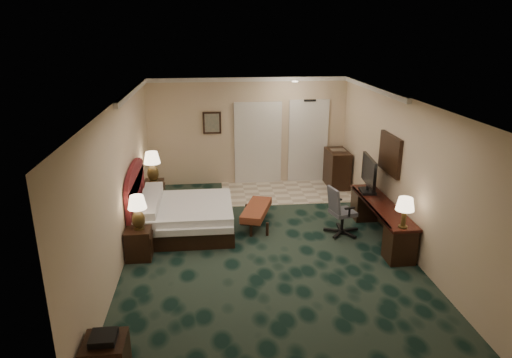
{
  "coord_description": "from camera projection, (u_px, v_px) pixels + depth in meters",
  "views": [
    {
      "loc": [
        -0.97,
        -7.52,
        3.86
      ],
      "look_at": [
        -0.12,
        0.6,
        1.13
      ],
      "focal_mm": 32.0,
      "sensor_mm": 36.0,
      "label": 1
    }
  ],
  "objects": [
    {
      "name": "ceiling",
      "position": [
        267.0,
        101.0,
        7.55
      ],
      "size": [
        5.0,
        7.5,
        0.0
      ],
      "primitive_type": "cube",
      "color": "white",
      "rests_on": "wall_back"
    },
    {
      "name": "crown_molding",
      "position": [
        267.0,
        104.0,
        7.57
      ],
      "size": [
        5.0,
        7.5,
        0.1
      ],
      "primitive_type": null,
      "color": "silver",
      "rests_on": "wall_back"
    },
    {
      "name": "wall_mirror",
      "position": [
        390.0,
        154.0,
        8.73
      ],
      "size": [
        0.05,
        0.95,
        0.75
      ],
      "primitive_type": "cube",
      "color": "white",
      "rests_on": "wall_right"
    },
    {
      "name": "floor",
      "position": [
        266.0,
        247.0,
        8.41
      ],
      "size": [
        5.0,
        7.5,
        0.0
      ],
      "primitive_type": "cube",
      "color": "black",
      "rests_on": "ground"
    },
    {
      "name": "minibar",
      "position": [
        337.0,
        169.0,
        11.5
      ],
      "size": [
        0.49,
        0.88,
        0.93
      ],
      "primitive_type": "cube",
      "color": "black",
      "rests_on": "ground"
    },
    {
      "name": "desk_chair",
      "position": [
        343.0,
        210.0,
        8.83
      ],
      "size": [
        0.68,
        0.66,
        0.98
      ],
      "primitive_type": null,
      "rotation": [
        0.0,
        0.0,
        0.25
      ],
      "color": "#414248",
      "rests_on": "ground"
    },
    {
      "name": "wall_back",
      "position": [
        248.0,
        132.0,
        11.52
      ],
      "size": [
        5.0,
        0.0,
        2.7
      ],
      "primitive_type": "cube",
      "color": "beige",
      "rests_on": "ground"
    },
    {
      "name": "wall_art",
      "position": [
        212.0,
        123.0,
        11.31
      ],
      "size": [
        0.45,
        0.06,
        0.55
      ],
      "primitive_type": "cube",
      "color": "#4E5D53",
      "rests_on": "wall_back"
    },
    {
      "name": "wall_front",
      "position": [
        315.0,
        298.0,
        4.44
      ],
      "size": [
        5.0,
        0.0,
        2.7
      ],
      "primitive_type": "cube",
      "color": "beige",
      "rests_on": "ground"
    },
    {
      "name": "wall_left",
      "position": [
        121.0,
        183.0,
        7.74
      ],
      "size": [
        0.0,
        7.5,
        2.7
      ],
      "primitive_type": "cube",
      "color": "beige",
      "rests_on": "ground"
    },
    {
      "name": "tile_patch",
      "position": [
        288.0,
        192.0,
        11.23
      ],
      "size": [
        3.2,
        1.7,
        0.01
      ],
      "primitive_type": "cube",
      "color": "tan",
      "rests_on": "ground"
    },
    {
      "name": "bed",
      "position": [
        186.0,
        218.0,
        8.98
      ],
      "size": [
        1.83,
        1.69,
        0.58
      ],
      "primitive_type": "cube",
      "color": "white",
      "rests_on": "ground"
    },
    {
      "name": "nightstand_near",
      "position": [
        139.0,
        243.0,
        7.97
      ],
      "size": [
        0.44,
        0.5,
        0.55
      ],
      "primitive_type": "cube",
      "color": "black",
      "rests_on": "ground"
    },
    {
      "name": "lamp_far",
      "position": [
        153.0,
        167.0,
        10.21
      ],
      "size": [
        0.38,
        0.38,
        0.69
      ],
      "primitive_type": null,
      "rotation": [
        0.0,
        0.0,
        -0.03
      ],
      "color": "black",
      "rests_on": "nightstand_far"
    },
    {
      "name": "desk_lamp",
      "position": [
        404.0,
        213.0,
        7.53
      ],
      "size": [
        0.32,
        0.32,
        0.54
      ],
      "primitive_type": null,
      "rotation": [
        0.0,
        0.0,
        -0.05
      ],
      "color": "black",
      "rests_on": "desk"
    },
    {
      "name": "lamp_near",
      "position": [
        138.0,
        212.0,
        7.78
      ],
      "size": [
        0.41,
        0.41,
        0.61
      ],
      "primitive_type": null,
      "rotation": [
        0.0,
        0.0,
        0.34
      ],
      "color": "black",
      "rests_on": "nightstand_near"
    },
    {
      "name": "closet_doors",
      "position": [
        258.0,
        143.0,
        11.6
      ],
      "size": [
        1.2,
        0.06,
        2.1
      ],
      "primitive_type": "cube",
      "color": "beige",
      "rests_on": "ground"
    },
    {
      "name": "nightstand_far",
      "position": [
        155.0,
        192.0,
        10.42
      ],
      "size": [
        0.43,
        0.49,
        0.54
      ],
      "primitive_type": "cube",
      "color": "black",
      "rests_on": "ground"
    },
    {
      "name": "headboard",
      "position": [
        136.0,
        198.0,
        8.89
      ],
      "size": [
        0.12,
        2.0,
        1.4
      ],
      "primitive_type": null,
      "color": "#530F18",
      "rests_on": "ground"
    },
    {
      "name": "wall_right",
      "position": [
        404.0,
        173.0,
        8.23
      ],
      "size": [
        0.0,
        7.5,
        2.7
      ],
      "primitive_type": "cube",
      "color": "beige",
      "rests_on": "ground"
    },
    {
      "name": "entry_door",
      "position": [
        308.0,
        142.0,
        11.74
      ],
      "size": [
        1.02,
        0.06,
        2.18
      ],
      "primitive_type": "cube",
      "color": "silver",
      "rests_on": "ground"
    },
    {
      "name": "tv",
      "position": [
        369.0,
        175.0,
        9.12
      ],
      "size": [
        0.17,
        0.95,
        0.74
      ],
      "primitive_type": "cube",
      "rotation": [
        0.0,
        0.0,
        -0.1
      ],
      "color": "black",
      "rests_on": "desk"
    },
    {
      "name": "desk",
      "position": [
        380.0,
        221.0,
        8.71
      ],
      "size": [
        0.51,
        2.35,
        0.68
      ],
      "primitive_type": "cube",
      "color": "black",
      "rests_on": "ground"
    },
    {
      "name": "bed_bench",
      "position": [
        256.0,
        216.0,
        9.29
      ],
      "size": [
        0.77,
        1.28,
        0.41
      ],
      "primitive_type": "cube",
      "rotation": [
        0.0,
        0.0,
        -0.32
      ],
      "color": "brown",
      "rests_on": "ground"
    }
  ]
}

